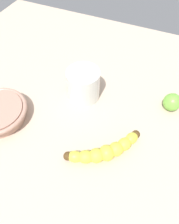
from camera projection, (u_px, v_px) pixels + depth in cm
name	position (u px, v px, depth cm)	size (l,w,h in cm)	color
wooden_tabletop	(74.00, 142.00, 55.49)	(120.00, 120.00, 3.00)	#CCB098
banana	(105.00, 151.00, 50.11)	(15.70, 14.78, 4.00)	yellow
smoothie_glass	(83.00, 85.00, 59.85)	(9.47, 9.47, 9.49)	silver
lime_fruit	(172.00, 102.00, 58.64)	(5.12, 5.12, 5.12)	#75C142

